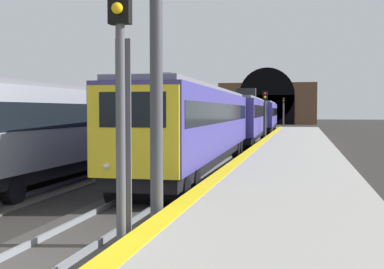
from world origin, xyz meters
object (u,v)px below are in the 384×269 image
(train_adjacent_platform, at_px, (149,121))
(catenary_mast_near, at_px, (156,101))
(railway_signal_near, at_px, (121,108))
(railway_signal_far, at_px, (284,110))
(train_main_approaching, at_px, (246,117))
(railway_signal_mid, at_px, (265,114))

(train_adjacent_platform, bearing_deg, catenary_mast_near, -163.33)
(railway_signal_near, xyz_separation_m, catenary_mast_near, (49.80, 14.17, 1.07))
(railway_signal_far, xyz_separation_m, catenary_mast_near, (-25.44, 14.17, 1.17))
(train_adjacent_platform, relative_size, railway_signal_near, 7.81)
(railway_signal_far, bearing_deg, catenary_mast_near, -29.12)
(train_main_approaching, height_order, train_adjacent_platform, train_main_approaching)
(train_adjacent_platform, relative_size, catenary_mast_near, 5.09)
(train_adjacent_platform, distance_m, railway_signal_far, 52.02)
(train_adjacent_platform, height_order, railway_signal_near, railway_signal_near)
(catenary_mast_near, bearing_deg, railway_signal_mid, -137.90)
(railway_signal_far, bearing_deg, railway_signal_mid, 0.00)
(railway_signal_mid, distance_m, catenary_mast_near, 21.19)
(train_main_approaching, distance_m, railway_signal_near, 37.70)
(railway_signal_mid, bearing_deg, train_main_approaching, -151.04)
(train_main_approaching, xyz_separation_m, railway_signal_far, (37.60, -1.95, 0.61))
(train_main_approaching, xyz_separation_m, train_adjacent_platform, (-13.96, 4.93, -0.04))
(railway_signal_far, bearing_deg, railway_signal_near, 0.00)
(catenary_mast_near, bearing_deg, railway_signal_far, -29.12)
(railway_signal_near, relative_size, railway_signal_mid, 1.14)
(train_main_approaching, relative_size, railway_signal_near, 12.15)
(catenary_mast_near, bearing_deg, railway_signal_near, -164.11)
(train_main_approaching, bearing_deg, railway_signal_near, 1.56)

